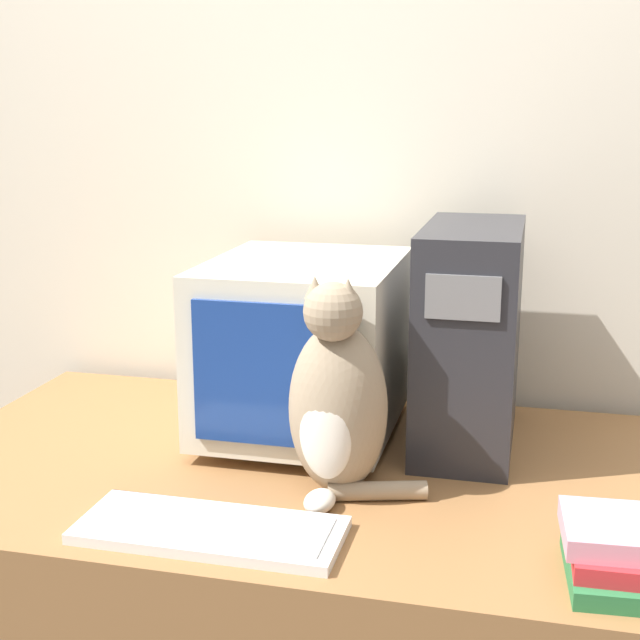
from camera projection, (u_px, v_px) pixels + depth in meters
wall_back at (351, 192)px, 2.11m from camera, size 7.00×0.05×2.50m
desk at (296, 638)px, 1.83m from camera, size 1.49×0.89×0.77m
crt_monitor at (304, 346)px, 1.85m from camera, size 0.38×0.47×0.37m
computer_tower at (469, 336)px, 1.80m from camera, size 0.19×0.42×0.45m
keyboard at (210, 530)px, 1.45m from camera, size 0.43×0.17×0.02m
cat at (337, 403)px, 1.57m from camera, size 0.27×0.22×0.40m
book_stack at (618, 552)px, 1.31m from camera, size 0.17×0.21×0.09m
pen at (152, 496)px, 1.58m from camera, size 0.15×0.01×0.01m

